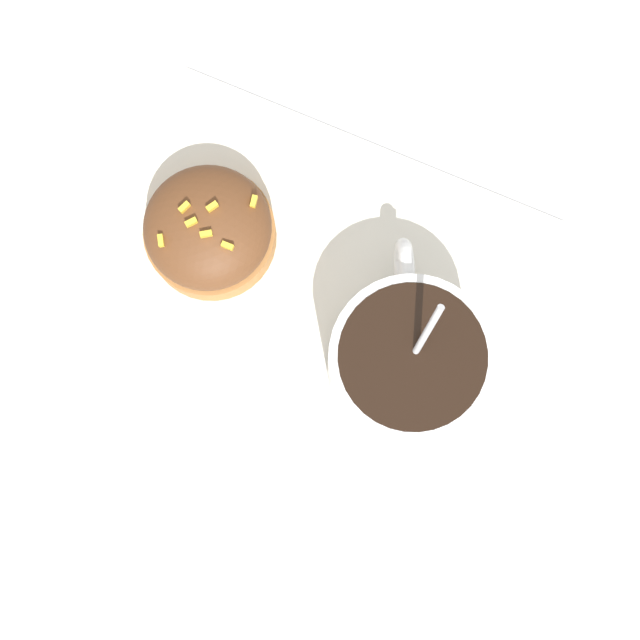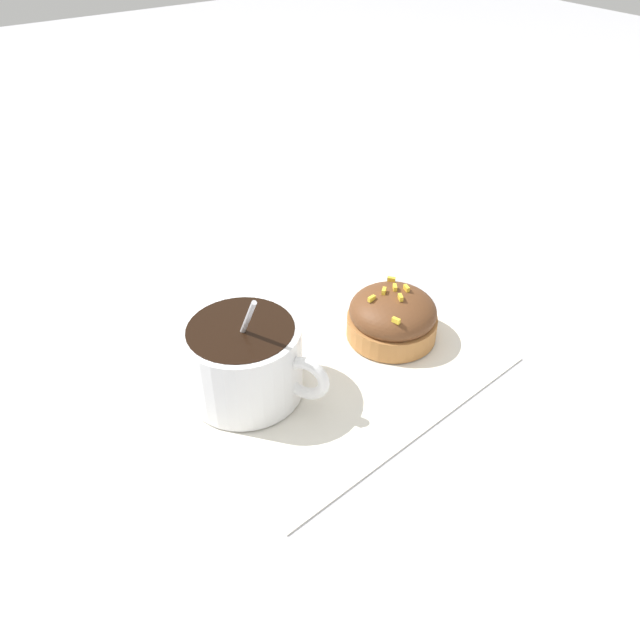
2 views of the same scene
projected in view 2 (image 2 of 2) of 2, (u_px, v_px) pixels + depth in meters
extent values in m
plane|color=#B2B2B7|center=(319.00, 359.00, 0.55)|extent=(3.00, 3.00, 0.00)
cube|color=white|center=(319.00, 358.00, 0.54)|extent=(0.29, 0.27, 0.00)
cylinder|color=white|center=(245.00, 362.00, 0.49)|extent=(0.09, 0.09, 0.06)
cylinder|color=black|center=(243.00, 336.00, 0.47)|extent=(0.08, 0.08, 0.01)
torus|color=white|center=(305.00, 378.00, 0.47)|extent=(0.03, 0.04, 0.04)
ellipsoid|color=silver|center=(266.00, 402.00, 0.49)|extent=(0.02, 0.02, 0.01)
cylinder|color=silver|center=(240.00, 335.00, 0.48)|extent=(0.01, 0.05, 0.09)
cylinder|color=#B2753D|center=(392.00, 326.00, 0.56)|extent=(0.08, 0.08, 0.02)
ellipsoid|color=brown|center=(393.00, 311.00, 0.55)|extent=(0.08, 0.08, 0.04)
cube|color=yellow|center=(396.00, 321.00, 0.52)|extent=(0.00, 0.01, 0.00)
cube|color=yellow|center=(372.00, 299.00, 0.54)|extent=(0.01, 0.00, 0.00)
cube|color=yellow|center=(400.00, 297.00, 0.53)|extent=(0.01, 0.01, 0.00)
cube|color=yellow|center=(391.00, 279.00, 0.57)|extent=(0.01, 0.01, 0.00)
cube|color=yellow|center=(406.00, 288.00, 0.55)|extent=(0.00, 0.01, 0.00)
cube|color=yellow|center=(384.00, 291.00, 0.54)|extent=(0.01, 0.01, 0.00)
cube|color=yellow|center=(395.00, 287.00, 0.55)|extent=(0.01, 0.01, 0.00)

